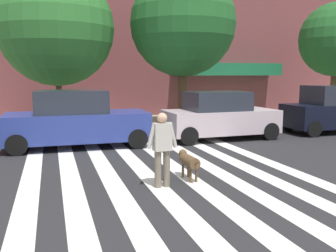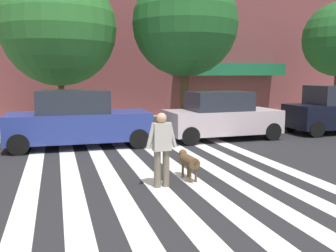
# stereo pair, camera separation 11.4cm
# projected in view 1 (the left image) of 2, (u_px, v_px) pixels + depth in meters

# --- Properties ---
(ground_plane) EXTENTS (160.00, 160.00, 0.00)m
(ground_plane) POSITION_uv_depth(u_px,v_px,m) (126.00, 191.00, 7.82)
(ground_plane) COLOR #232326
(sidewalk_far) EXTENTS (80.00, 6.00, 0.15)m
(sidewalk_far) POSITION_uv_depth(u_px,v_px,m) (85.00, 126.00, 17.01)
(sidewalk_far) COLOR #9EA087
(sidewalk_far) RESTS_ON ground_plane
(crosswalk_stripes) EXTENTS (6.75, 12.89, 0.01)m
(crosswalk_stripes) POSITION_uv_depth(u_px,v_px,m) (178.00, 185.00, 8.18)
(crosswalk_stripes) COLOR silver
(crosswalk_stripes) RESTS_ON ground_plane
(parked_car_behind_first) EXTENTS (4.75, 2.07, 1.93)m
(parked_car_behind_first) POSITION_uv_depth(u_px,v_px,m) (76.00, 120.00, 12.45)
(parked_car_behind_first) COLOR navy
(parked_car_behind_first) RESTS_ON ground_plane
(parked_car_third_in_line) EXTENTS (4.31, 2.05, 1.81)m
(parked_car_third_in_line) POSITION_uv_depth(u_px,v_px,m) (219.00, 116.00, 14.05)
(parked_car_third_in_line) COLOR #C0ADB6
(parked_car_third_in_line) RESTS_ON ground_plane
(parked_car_fourth_in_line) EXTENTS (4.51, 1.96, 2.00)m
(parked_car_fourth_in_line) POSITION_uv_depth(u_px,v_px,m) (335.00, 110.00, 15.68)
(parked_car_fourth_in_line) COLOR black
(parked_car_fourth_in_line) RESTS_ON ground_plane
(street_tree_nearest) EXTENTS (4.69, 4.69, 6.52)m
(street_tree_nearest) POSITION_uv_depth(u_px,v_px,m) (56.00, 28.00, 14.94)
(street_tree_nearest) COLOR #4C3823
(street_tree_nearest) RESTS_ON sidewalk_far
(street_tree_middle) EXTENTS (4.53, 4.53, 6.74)m
(street_tree_middle) POSITION_uv_depth(u_px,v_px,m) (183.00, 24.00, 15.77)
(street_tree_middle) COLOR #4C3823
(street_tree_middle) RESTS_ON sidewalk_far
(pedestrian_dog_walker) EXTENTS (0.71, 0.26, 1.64)m
(pedestrian_dog_walker) POSITION_uv_depth(u_px,v_px,m) (162.00, 146.00, 7.95)
(pedestrian_dog_walker) COLOR #6B6051
(pedestrian_dog_walker) RESTS_ON ground_plane
(dog_on_leash) EXTENTS (0.29, 1.05, 0.65)m
(dog_on_leash) POSITION_uv_depth(u_px,v_px,m) (189.00, 161.00, 8.62)
(dog_on_leash) COLOR brown
(dog_on_leash) RESTS_ON ground_plane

